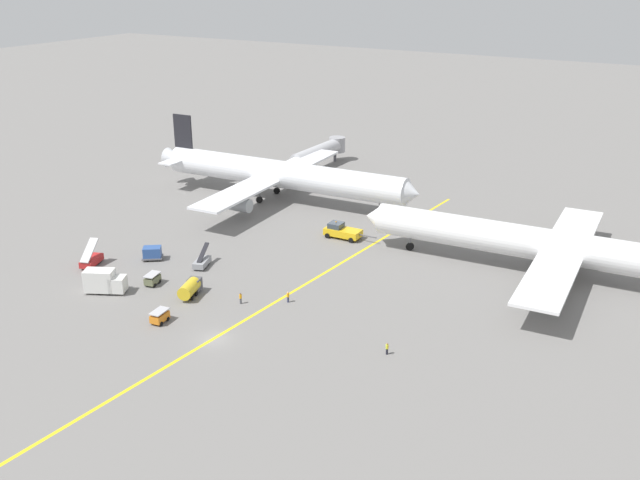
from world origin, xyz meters
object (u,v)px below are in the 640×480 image
gse_stair_truck_yellow (91,260)px  gse_belt_loader_portside (202,262)px  ground_crew_marshaller_foreground (241,298)px  gse_baggage_cart_trailing (160,316)px  pushback_tug (342,231)px  airliner_being_pushed (549,246)px  airliner_at_gate_left (281,175)px  gse_baggage_cart_near_cluster (153,279)px  gse_container_dolly_flat (152,253)px  ground_crew_wing_walker_right (288,297)px  jet_bridge (322,151)px  gse_fuel_bowser_stubby (191,288)px  gse_catering_truck_tall (104,281)px  ground_crew_ramp_agent_by_cones (387,348)px

gse_stair_truck_yellow → gse_belt_loader_portside: (15.42, 8.33, -0.20)m
ground_crew_marshaller_foreground → gse_baggage_cart_trailing: bearing=-121.5°
gse_belt_loader_portside → pushback_tug: bearing=59.4°
gse_baggage_cart_trailing → ground_crew_marshaller_foreground: 11.64m
ground_crew_marshaller_foreground → airliner_being_pushed: bearing=42.1°
gse_belt_loader_portside → ground_crew_marshaller_foreground: gse_belt_loader_portside is taller
airliner_at_gate_left → gse_baggage_cart_near_cluster: (5.08, -43.49, -4.50)m
airliner_at_gate_left → gse_container_dolly_flat: bearing=-92.4°
pushback_tug → gse_belt_loader_portside: (-13.13, -22.19, -0.38)m
ground_crew_wing_walker_right → jet_bridge: size_ratio=0.08×
airliner_at_gate_left → pushback_tug: size_ratio=6.00×
gse_fuel_bowser_stubby → airliner_being_pushed: bearing=37.8°
gse_catering_truck_tall → airliner_at_gate_left: bearing=91.1°
gse_baggage_cart_trailing → gse_belt_loader_portside: size_ratio=0.57×
gse_stair_truck_yellow → gse_fuel_bowser_stubby: bearing=-2.6°
gse_stair_truck_yellow → gse_baggage_cart_trailing: size_ratio=1.72×
gse_fuel_bowser_stubby → gse_belt_loader_portside: gse_belt_loader_portside is taller
gse_belt_loader_portside → jet_bridge: bearing=101.8°
airliner_being_pushed → ground_crew_marshaller_foreground: 47.08m
gse_baggage_cart_near_cluster → airliner_at_gate_left: bearing=96.7°
jet_bridge → airliner_being_pushed: bearing=-31.2°
pushback_tug → ground_crew_marshaller_foreground: pushback_tug is taller
airliner_at_gate_left → ground_crew_ramp_agent_by_cones: 62.91m
airliner_being_pushed → gse_fuel_bowser_stubby: airliner_being_pushed is taller
ground_crew_ramp_agent_by_cones → pushback_tug: bearing=126.0°
airliner_at_gate_left → jet_bridge: size_ratio=2.83×
ground_crew_marshaller_foreground → jet_bridge: 72.67m
airliner_being_pushed → gse_belt_loader_portside: size_ratio=11.73×
airliner_being_pushed → gse_baggage_cart_trailing: size_ratio=20.62×
pushback_tug → ground_crew_wing_walker_right: pushback_tug is taller
gse_baggage_cart_trailing → gse_stair_truck_yellow: bearing=157.3°
airliner_at_gate_left → ground_crew_marshaller_foreground: size_ratio=34.55×
ground_crew_ramp_agent_by_cones → gse_stair_truck_yellow: bearing=177.9°
airliner_at_gate_left → ground_crew_wing_walker_right: 46.57m
gse_baggage_cart_trailing → ground_crew_marshaller_foreground: (6.08, 9.93, -0.00)m
gse_baggage_cart_trailing → gse_fuel_bowser_stubby: bearing=100.7°
pushback_tug → gse_baggage_cart_near_cluster: (-15.27, -31.18, -0.34)m
airliner_at_gate_left → gse_baggage_cart_trailing: bearing=-74.8°
gse_fuel_bowser_stubby → jet_bridge: size_ratio=0.26×
airliner_being_pushed → gse_stair_truck_yellow: 71.00m
ground_crew_wing_walker_right → gse_belt_loader_portside: bearing=167.7°
gse_baggage_cart_near_cluster → ground_crew_wing_walker_right: gse_baggage_cart_near_cluster is taller
gse_stair_truck_yellow → gse_fuel_bowser_stubby: size_ratio=0.94×
airliner_being_pushed → gse_baggage_cart_near_cluster: 59.83m
jet_bridge → gse_belt_loader_portside: bearing=-78.2°
airliner_at_gate_left → pushback_tug: (20.34, -12.31, -4.16)m
airliner_being_pushed → ground_crew_marshaller_foreground: airliner_being_pushed is taller
airliner_at_gate_left → gse_baggage_cart_near_cluster: 44.02m
ground_crew_wing_walker_right → gse_fuel_bowser_stubby: bearing=-158.4°
gse_stair_truck_yellow → gse_belt_loader_portside: 17.53m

